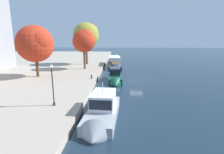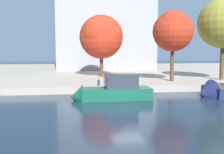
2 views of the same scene
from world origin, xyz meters
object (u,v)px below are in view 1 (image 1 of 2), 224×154
at_px(motor_yacht_1, 115,78).
at_px(tree_1, 87,35).
at_px(tree_3, 84,40).
at_px(motor_yacht_0, 101,114).
at_px(tree_2, 35,43).
at_px(lamp_post, 53,83).
at_px(tour_boat_2, 114,66).
at_px(mooring_bollard_0, 92,76).

bearing_deg(motor_yacht_1, tree_1, -156.53).
distance_m(motor_yacht_1, tree_3, 13.42).
height_order(motor_yacht_0, tree_3, tree_3).
bearing_deg(motor_yacht_1, tree_3, -143.24).
bearing_deg(tree_2, tree_3, -40.28).
xyz_separation_m(tree_2, tree_3, (8.78, -7.44, 0.33)).
relative_size(motor_yacht_0, tree_2, 0.94).
distance_m(motor_yacht_0, lamp_post, 6.38).
relative_size(lamp_post, tree_1, 0.40).
height_order(tour_boat_2, tree_3, tree_3).
xyz_separation_m(motor_yacht_1, tour_boat_2, (15.57, 0.52, -0.23)).
height_order(tour_boat_2, mooring_bollard_0, tour_boat_2).
height_order(tour_boat_2, lamp_post, lamp_post).
distance_m(tour_boat_2, tree_3, 11.86).
bearing_deg(tree_2, mooring_bollard_0, -95.73).
height_order(motor_yacht_0, tour_boat_2, motor_yacht_0).
bearing_deg(tree_3, mooring_bollard_0, -162.98).
relative_size(motor_yacht_0, motor_yacht_1, 1.14).
bearing_deg(motor_yacht_1, tree_2, -93.10).
xyz_separation_m(motor_yacht_1, tree_2, (0.14, 14.74, 6.53)).
height_order(motor_yacht_0, mooring_bollard_0, motor_yacht_0).
bearing_deg(lamp_post, tree_1, 2.96).
bearing_deg(tree_1, lamp_post, -177.04).
relative_size(motor_yacht_1, mooring_bollard_0, 11.37).
distance_m(motor_yacht_0, tour_boat_2, 31.44).
bearing_deg(tree_1, tree_2, 157.72).
bearing_deg(mooring_bollard_0, tree_2, 84.27).
height_order(motor_yacht_1, tour_boat_2, motor_yacht_1).
height_order(lamp_post, tree_3, tree_3).
height_order(motor_yacht_1, mooring_bollard_0, motor_yacht_1).
xyz_separation_m(lamp_post, tree_1, (30.47, 1.58, 5.29)).
distance_m(motor_yacht_1, tree_2, 16.13).
relative_size(motor_yacht_1, tree_2, 0.83).
height_order(mooring_bollard_0, tree_3, tree_3).
bearing_deg(tour_boat_2, mooring_bollard_0, -16.58).
distance_m(mooring_bollard_0, tree_1, 19.31).
bearing_deg(tree_3, motor_yacht_0, -165.74).
xyz_separation_m(mooring_bollard_0, tree_3, (9.83, 3.01, 6.36)).
distance_m(motor_yacht_1, tree_1, 20.02).
height_order(motor_yacht_1, tree_3, tree_3).
xyz_separation_m(motor_yacht_0, lamp_post, (1.89, 5.47, 2.69)).
distance_m(lamp_post, tree_3, 23.29).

